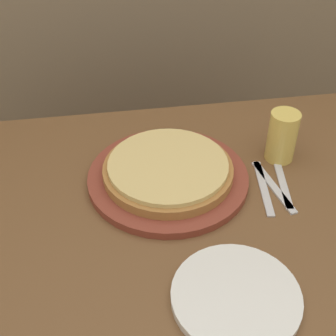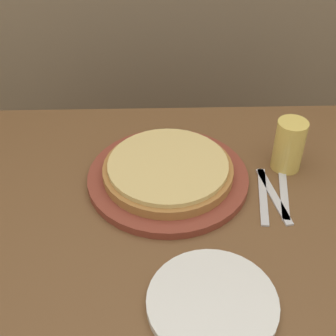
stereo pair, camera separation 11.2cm
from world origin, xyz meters
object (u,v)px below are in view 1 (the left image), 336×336
at_px(beer_glass, 283,134).
at_px(dinner_knife, 273,187).
at_px(spoon, 283,185).
at_px(dinner_plate, 236,297).
at_px(pizza_on_board, 168,173).
at_px(fork, 263,188).

distance_m(beer_glass, dinner_knife, 0.14).
height_order(dinner_knife, spoon, same).
xyz_separation_m(beer_glass, dinner_plate, (-0.23, -0.41, -0.06)).
bearing_deg(spoon, pizza_on_board, 166.75).
xyz_separation_m(beer_glass, dinner_knife, (-0.05, -0.11, -0.07)).
xyz_separation_m(fork, dinner_knife, (0.02, -0.00, 0.00)).
distance_m(pizza_on_board, dinner_knife, 0.26).
xyz_separation_m(dinner_plate, fork, (0.15, 0.30, -0.01)).
bearing_deg(pizza_on_board, beer_glass, 8.99).
bearing_deg(beer_glass, fork, -124.58).
relative_size(fork, spoon, 1.18).
bearing_deg(beer_glass, dinner_knife, -114.94).
bearing_deg(spoon, dinner_knife, -180.00).
bearing_deg(dinner_knife, spoon, 0.00).
xyz_separation_m(pizza_on_board, beer_glass, (0.30, 0.05, 0.05)).
bearing_deg(dinner_plate, spoon, 55.90).
bearing_deg(dinner_plate, dinner_knife, 59.35).
bearing_deg(dinner_plate, pizza_on_board, 101.32).
distance_m(pizza_on_board, beer_glass, 0.31).
height_order(fork, dinner_knife, same).
xyz_separation_m(dinner_plate, spoon, (0.20, 0.30, -0.01)).
distance_m(dinner_plate, fork, 0.33).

